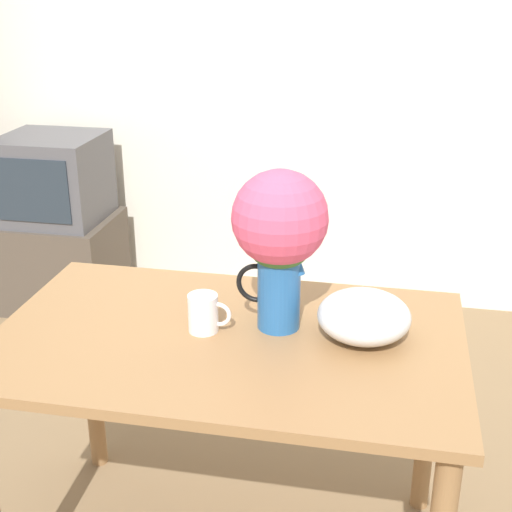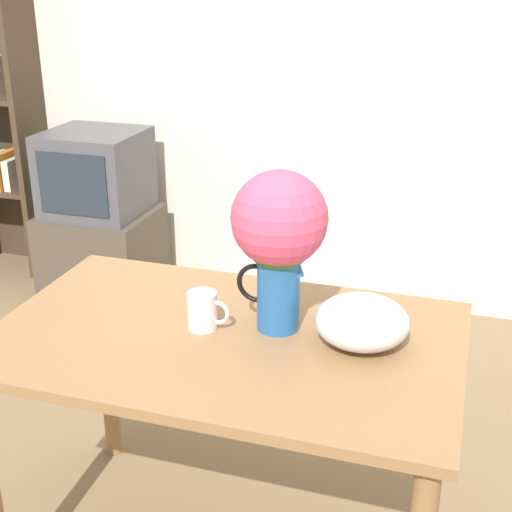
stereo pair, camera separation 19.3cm
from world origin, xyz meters
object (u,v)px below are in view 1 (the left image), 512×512
(flower_vase, at_px, (280,231))
(coffee_mug, at_px, (204,313))
(white_bowl, at_px, (364,316))
(tv_set, at_px, (54,178))

(flower_vase, relative_size, coffee_mug, 3.72)
(coffee_mug, bearing_deg, white_bowl, 6.02)
(coffee_mug, distance_m, tv_set, 2.00)
(coffee_mug, relative_size, tv_set, 0.25)
(flower_vase, distance_m, tv_set, 2.11)
(flower_vase, height_order, white_bowl, flower_vase)
(tv_set, bearing_deg, white_bowl, -42.61)
(coffee_mug, height_order, tv_set, tv_set)
(coffee_mug, bearing_deg, tv_set, 127.99)
(flower_vase, distance_m, coffee_mug, 0.31)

